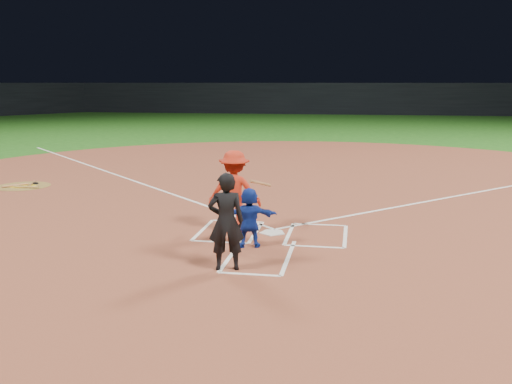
% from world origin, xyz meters
% --- Properties ---
extents(ground, '(120.00, 120.00, 0.00)m').
position_xyz_m(ground, '(0.00, 0.00, 0.00)').
color(ground, '#1C5615').
rests_on(ground, ground).
extents(home_plate_dirt, '(28.00, 28.00, 0.01)m').
position_xyz_m(home_plate_dirt, '(0.00, 6.00, 0.01)').
color(home_plate_dirt, brown).
rests_on(home_plate_dirt, ground).
extents(stadium_wall_far, '(80.00, 1.20, 3.20)m').
position_xyz_m(stadium_wall_far, '(0.00, 48.00, 1.60)').
color(stadium_wall_far, black).
rests_on(stadium_wall_far, ground).
extents(home_plate, '(0.60, 0.60, 0.02)m').
position_xyz_m(home_plate, '(0.00, 0.00, 0.02)').
color(home_plate, silver).
rests_on(home_plate, home_plate_dirt).
extents(on_deck_circle, '(1.70, 1.70, 0.01)m').
position_xyz_m(on_deck_circle, '(-8.69, 4.32, 0.02)').
color(on_deck_circle, brown).
rests_on(on_deck_circle, home_plate_dirt).
extents(on_deck_logo, '(0.80, 0.80, 0.00)m').
position_xyz_m(on_deck_logo, '(-8.69, 4.32, 0.02)').
color(on_deck_logo, gold).
rests_on(on_deck_logo, on_deck_circle).
extents(on_deck_bat_a, '(0.31, 0.82, 0.06)m').
position_xyz_m(on_deck_bat_a, '(-8.54, 4.57, 0.05)').
color(on_deck_bat_a, olive).
rests_on(on_deck_bat_a, on_deck_circle).
extents(on_deck_bat_b, '(0.54, 0.72, 0.06)m').
position_xyz_m(on_deck_bat_b, '(-8.89, 4.22, 0.05)').
color(on_deck_bat_b, '#A96B3E').
rests_on(on_deck_bat_b, on_deck_circle).
extents(on_deck_bat_c, '(0.84, 0.08, 0.06)m').
position_xyz_m(on_deck_bat_c, '(-8.39, 4.02, 0.05)').
color(on_deck_bat_c, '#AA823E').
rests_on(on_deck_bat_c, on_deck_circle).
extents(bat_weight_donut, '(0.19, 0.19, 0.05)m').
position_xyz_m(bat_weight_donut, '(-8.49, 4.72, 0.05)').
color(bat_weight_donut, black).
rests_on(bat_weight_donut, on_deck_circle).
extents(catcher, '(1.18, 0.59, 1.22)m').
position_xyz_m(catcher, '(-0.31, -1.13, 0.62)').
color(catcher, '#132F9F').
rests_on(catcher, home_plate_dirt).
extents(umpire, '(0.72, 0.57, 1.75)m').
position_xyz_m(umpire, '(-0.45, -2.59, 0.88)').
color(umpire, black).
rests_on(umpire, home_plate_dirt).
extents(chalk_markings, '(28.35, 17.32, 0.01)m').
position_xyz_m(chalk_markings, '(0.00, 5.29, 0.01)').
color(chalk_markings, white).
rests_on(chalk_markings, home_plate_dirt).
extents(batter_at_plate, '(1.39, 0.92, 1.81)m').
position_xyz_m(batter_at_plate, '(-0.85, -0.02, 0.92)').
color(batter_at_plate, red).
rests_on(batter_at_plate, home_plate_dirt).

